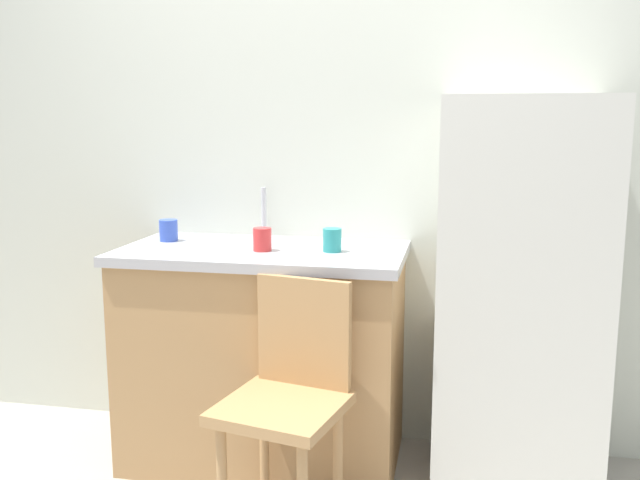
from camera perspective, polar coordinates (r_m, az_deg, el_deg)
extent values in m
cube|color=silver|center=(3.13, -0.34, 6.18)|extent=(4.80, 0.10, 2.49)
cube|color=tan|center=(3.00, -4.57, -9.75)|extent=(1.13, 0.60, 0.88)
cube|color=#B7B7BC|center=(2.87, -4.69, -1.04)|extent=(1.17, 0.64, 0.04)
cylinder|color=#B7B7BC|center=(3.11, -4.62, 2.27)|extent=(0.02, 0.02, 0.23)
cube|color=silver|center=(2.82, 15.96, -4.50)|extent=(0.62, 0.57, 1.53)
cylinder|color=tan|center=(2.74, -4.59, -16.66)|extent=(0.04, 0.04, 0.45)
cylinder|color=tan|center=(2.62, 1.48, -17.89)|extent=(0.04, 0.04, 0.45)
cube|color=tan|center=(2.45, -3.21, -13.64)|extent=(0.48, 0.48, 0.04)
cube|color=tan|center=(2.53, -1.34, -7.54)|extent=(0.36, 0.11, 0.40)
cylinder|color=blue|center=(3.08, -12.33, 0.78)|extent=(0.08, 0.08, 0.09)
cylinder|color=teal|center=(2.77, 1.01, -0.01)|extent=(0.07, 0.07, 0.09)
cylinder|color=red|center=(2.80, -4.76, 0.05)|extent=(0.07, 0.07, 0.09)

